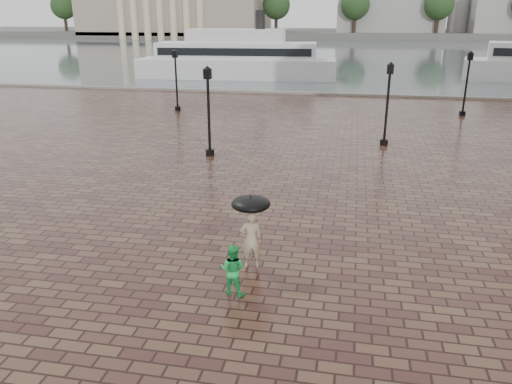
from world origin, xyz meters
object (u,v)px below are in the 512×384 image
street_lamps (311,92)px  ferry_near (237,58)px  child_pedestrian (233,270)px  adult_pedestrian (251,239)px

street_lamps → ferry_near: (-10.72, 25.48, -0.11)m
child_pedestrian → ferry_near: bearing=-68.8°
street_lamps → adult_pedestrian: size_ratio=12.42×
ferry_near → child_pedestrian: bearing=-80.8°
adult_pedestrian → ferry_near: ferry_near is taller
adult_pedestrian → child_pedestrian: 1.56m
child_pedestrian → street_lamps: bearing=-82.0°
street_lamps → ferry_near: 27.64m
street_lamps → child_pedestrian: 20.66m
child_pedestrian → ferry_near: 47.31m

